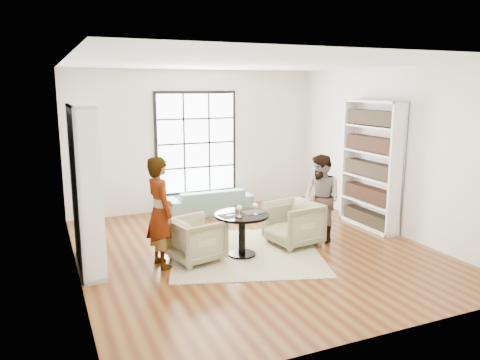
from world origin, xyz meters
name	(u,v)px	position (x,y,z in m)	size (l,w,h in m)	color
ground	(254,250)	(0.00, 0.00, 0.00)	(6.00, 6.00, 0.00)	brown
room_shell	(241,170)	(0.00, 0.54, 1.26)	(6.00, 6.01, 6.00)	silver
rug	(245,252)	(-0.18, -0.06, 0.01)	(2.35, 2.35, 0.01)	#C6B694
pedestal_table	(242,225)	(-0.29, -0.17, 0.50)	(0.86, 0.86, 0.69)	black
sofa	(209,201)	(0.10, 2.45, 0.26)	(1.80, 0.71, 0.53)	gray
armchair_left	(196,239)	(-1.02, -0.08, 0.34)	(0.73, 0.75, 0.68)	tan
armchair_right	(293,223)	(0.73, -0.02, 0.37)	(0.79, 0.81, 0.74)	tan
person_left	(160,212)	(-1.57, -0.08, 0.83)	(0.61, 0.40, 1.66)	gray
person_right	(322,198)	(1.28, -0.02, 0.76)	(0.73, 0.57, 1.51)	gray
placemat_left	(231,215)	(-0.49, -0.19, 0.69)	(0.34, 0.26, 0.01)	black
placemat_right	(253,212)	(-0.10, -0.16, 0.69)	(0.34, 0.26, 0.01)	black
cutlery_left	(231,215)	(-0.49, -0.19, 0.70)	(0.14, 0.22, 0.01)	silver
cutlery_right	(253,212)	(-0.10, -0.16, 0.70)	(0.14, 0.22, 0.01)	silver
wine_glass_left	(239,208)	(-0.40, -0.31, 0.82)	(0.09, 0.09, 0.19)	silver
wine_glass_right	(256,206)	(-0.11, -0.28, 0.82)	(0.08, 0.08, 0.18)	silver
flower_centerpiece	(239,207)	(-0.31, -0.12, 0.78)	(0.17, 0.15, 0.19)	gray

